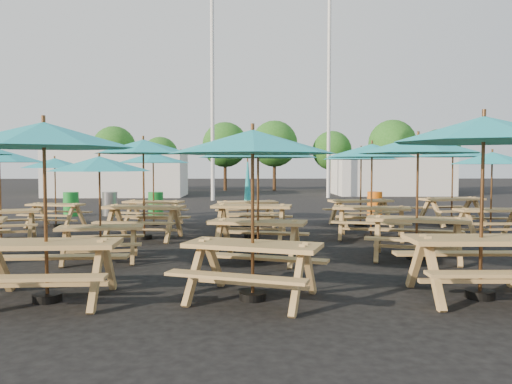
{
  "coord_description": "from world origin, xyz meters",
  "views": [
    {
      "loc": [
        -0.33,
        -12.51,
        1.83
      ],
      "look_at": [
        0.0,
        1.5,
        1.1
      ],
      "focal_mm": 35.0,
      "sensor_mm": 36.0,
      "label": 1
    }
  ],
  "objects_px": {
    "waste_bin_3": "(375,203)",
    "picnic_unit_10": "(252,151)",
    "picnic_unit_13": "(418,151)",
    "picnic_unit_3": "(55,166)",
    "picnic_unit_8": "(253,150)",
    "picnic_unit_18": "(492,162)",
    "picnic_unit_15": "(361,158)",
    "picnic_unit_5": "(99,169)",
    "waste_bin_0": "(71,204)",
    "picnic_unit_12": "(483,138)",
    "waste_bin_1": "(110,204)",
    "picnic_unit_9": "(258,155)",
    "picnic_unit_14": "(372,155)",
    "picnic_unit_6": "(143,151)",
    "picnic_unit_7": "(153,161)",
    "picnic_unit_19": "(453,155)",
    "picnic_unit_11": "(248,196)",
    "waste_bin_2": "(156,204)",
    "picnic_unit_4": "(44,144)"
  },
  "relations": [
    {
      "from": "waste_bin_3",
      "to": "picnic_unit_10",
      "type": "bearing_deg",
      "value": -128.77
    },
    {
      "from": "picnic_unit_13",
      "to": "waste_bin_3",
      "type": "xyz_separation_m",
      "value": [
        1.47,
        8.73,
        -1.69
      ]
    },
    {
      "from": "picnic_unit_3",
      "to": "picnic_unit_8",
      "type": "height_order",
      "value": "picnic_unit_8"
    },
    {
      "from": "picnic_unit_10",
      "to": "picnic_unit_18",
      "type": "height_order",
      "value": "picnic_unit_10"
    },
    {
      "from": "picnic_unit_3",
      "to": "picnic_unit_15",
      "type": "xyz_separation_m",
      "value": [
        9.24,
        0.04,
        0.26
      ]
    },
    {
      "from": "picnic_unit_5",
      "to": "picnic_unit_15",
      "type": "relative_size",
      "value": 0.82
    },
    {
      "from": "waste_bin_0",
      "to": "picnic_unit_5",
      "type": "bearing_deg",
      "value": -67.79
    },
    {
      "from": "picnic_unit_12",
      "to": "picnic_unit_8",
      "type": "bearing_deg",
      "value": -178.63
    },
    {
      "from": "waste_bin_0",
      "to": "waste_bin_1",
      "type": "bearing_deg",
      "value": 4.75
    },
    {
      "from": "picnic_unit_9",
      "to": "picnic_unit_14",
      "type": "distance_m",
      "value": 4.14
    },
    {
      "from": "picnic_unit_3",
      "to": "picnic_unit_6",
      "type": "relative_size",
      "value": 0.88
    },
    {
      "from": "picnic_unit_9",
      "to": "picnic_unit_14",
      "type": "xyz_separation_m",
      "value": [
        2.94,
        2.92,
        0.06
      ]
    },
    {
      "from": "picnic_unit_10",
      "to": "picnic_unit_12",
      "type": "height_order",
      "value": "picnic_unit_12"
    },
    {
      "from": "picnic_unit_12",
      "to": "waste_bin_3",
      "type": "bearing_deg",
      "value": 83.33
    },
    {
      "from": "picnic_unit_9",
      "to": "waste_bin_3",
      "type": "height_order",
      "value": "picnic_unit_9"
    },
    {
      "from": "picnic_unit_5",
      "to": "picnic_unit_14",
      "type": "xyz_separation_m",
      "value": [
        5.97,
        2.87,
        0.33
      ]
    },
    {
      "from": "picnic_unit_7",
      "to": "picnic_unit_13",
      "type": "distance_m",
      "value": 8.4
    },
    {
      "from": "picnic_unit_6",
      "to": "picnic_unit_3",
      "type": "bearing_deg",
      "value": 148.58
    },
    {
      "from": "picnic_unit_5",
      "to": "picnic_unit_14",
      "type": "bearing_deg",
      "value": 16.78
    },
    {
      "from": "picnic_unit_19",
      "to": "waste_bin_1",
      "type": "distance_m",
      "value": 11.99
    },
    {
      "from": "picnic_unit_8",
      "to": "picnic_unit_15",
      "type": "height_order",
      "value": "picnic_unit_15"
    },
    {
      "from": "picnic_unit_9",
      "to": "picnic_unit_13",
      "type": "relative_size",
      "value": 0.92
    },
    {
      "from": "picnic_unit_7",
      "to": "picnic_unit_11",
      "type": "relative_size",
      "value": 1.16
    },
    {
      "from": "picnic_unit_5",
      "to": "picnic_unit_18",
      "type": "xyz_separation_m",
      "value": [
        9.06,
        2.94,
        0.15
      ]
    },
    {
      "from": "picnic_unit_12",
      "to": "picnic_unit_15",
      "type": "height_order",
      "value": "picnic_unit_12"
    },
    {
      "from": "picnic_unit_10",
      "to": "picnic_unit_12",
      "type": "distance_m",
      "value": 6.58
    },
    {
      "from": "picnic_unit_12",
      "to": "picnic_unit_18",
      "type": "relative_size",
      "value": 1.14
    },
    {
      "from": "picnic_unit_8",
      "to": "picnic_unit_19",
      "type": "height_order",
      "value": "picnic_unit_19"
    },
    {
      "from": "picnic_unit_6",
      "to": "picnic_unit_8",
      "type": "xyz_separation_m",
      "value": [
        2.62,
        -5.72,
        -0.15
      ]
    },
    {
      "from": "picnic_unit_7",
      "to": "waste_bin_3",
      "type": "xyz_separation_m",
      "value": [
        7.64,
        3.04,
        -1.54
      ]
    },
    {
      "from": "picnic_unit_19",
      "to": "waste_bin_0",
      "type": "relative_size",
      "value": 3.36
    },
    {
      "from": "waste_bin_0",
      "to": "waste_bin_2",
      "type": "height_order",
      "value": "same"
    },
    {
      "from": "picnic_unit_11",
      "to": "picnic_unit_3",
      "type": "bearing_deg",
      "value": 169.13
    },
    {
      "from": "waste_bin_0",
      "to": "picnic_unit_14",
      "type": "bearing_deg",
      "value": -31.71
    },
    {
      "from": "picnic_unit_5",
      "to": "picnic_unit_9",
      "type": "distance_m",
      "value": 3.04
    },
    {
      "from": "picnic_unit_4",
      "to": "picnic_unit_15",
      "type": "height_order",
      "value": "picnic_unit_4"
    },
    {
      "from": "picnic_unit_13",
      "to": "waste_bin_2",
      "type": "bearing_deg",
      "value": 145.04
    },
    {
      "from": "picnic_unit_5",
      "to": "picnic_unit_11",
      "type": "distance_m",
      "value": 6.33
    },
    {
      "from": "picnic_unit_11",
      "to": "picnic_unit_13",
      "type": "relative_size",
      "value": 0.75
    },
    {
      "from": "picnic_unit_12",
      "to": "waste_bin_0",
      "type": "bearing_deg",
      "value": 130.78
    },
    {
      "from": "picnic_unit_6",
      "to": "waste_bin_2",
      "type": "height_order",
      "value": "picnic_unit_6"
    },
    {
      "from": "waste_bin_0",
      "to": "waste_bin_1",
      "type": "relative_size",
      "value": 1.0
    },
    {
      "from": "picnic_unit_5",
      "to": "picnic_unit_10",
      "type": "relative_size",
      "value": 0.8
    },
    {
      "from": "picnic_unit_3",
      "to": "waste_bin_2",
      "type": "xyz_separation_m",
      "value": [
        2.42,
        3.25,
        -1.38
      ]
    },
    {
      "from": "picnic_unit_19",
      "to": "picnic_unit_10",
      "type": "bearing_deg",
      "value": -170.01
    },
    {
      "from": "picnic_unit_13",
      "to": "picnic_unit_15",
      "type": "distance_m",
      "value": 5.47
    },
    {
      "from": "waste_bin_1",
      "to": "waste_bin_2",
      "type": "xyz_separation_m",
      "value": [
        1.71,
        -0.14,
        0.0
      ]
    },
    {
      "from": "picnic_unit_13",
      "to": "picnic_unit_9",
      "type": "bearing_deg",
      "value": -160.25
    },
    {
      "from": "picnic_unit_18",
      "to": "waste_bin_0",
      "type": "height_order",
      "value": "picnic_unit_18"
    },
    {
      "from": "picnic_unit_13",
      "to": "picnic_unit_10",
      "type": "bearing_deg",
      "value": 155.19
    }
  ]
}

